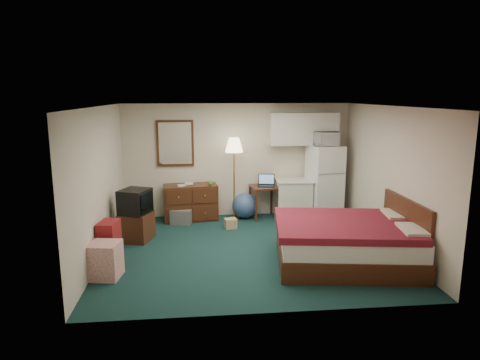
{
  "coord_description": "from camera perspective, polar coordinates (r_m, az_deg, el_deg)",
  "views": [
    {
      "loc": [
        -0.89,
        -7.12,
        2.71
      ],
      "look_at": [
        -0.11,
        0.5,
        1.16
      ],
      "focal_mm": 32.0,
      "sensor_mm": 36.0,
      "label": 1
    }
  ],
  "objects": [
    {
      "name": "upper_cabinets",
      "position": [
        9.52,
        8.48,
        6.77
      ],
      "size": [
        1.5,
        0.35,
        0.7
      ],
      "primitive_type": null,
      "color": "silver",
      "rests_on": "walls"
    },
    {
      "name": "file_bin",
      "position": [
        9.18,
        -7.79,
        -4.81
      ],
      "size": [
        0.49,
        0.41,
        0.31
      ],
      "primitive_type": null,
      "rotation": [
        0.0,
        0.0,
        -0.2
      ],
      "color": "slate",
      "rests_on": "floor"
    },
    {
      "name": "fridge",
      "position": [
        9.61,
        11.19,
        -0.2
      ],
      "size": [
        0.77,
        0.77,
        1.6
      ],
      "primitive_type": null,
      "rotation": [
        0.0,
        0.0,
        0.18
      ],
      "color": "white",
      "rests_on": "floor"
    },
    {
      "name": "book_a",
      "position": [
        9.15,
        -8.32,
        -0.19
      ],
      "size": [
        0.15,
        0.05,
        0.2
      ],
      "primitive_type": "imported",
      "rotation": [
        0.0,
        0.0,
        0.2
      ],
      "color": "tan",
      "rests_on": "dresser"
    },
    {
      "name": "cardboard_box_a",
      "position": [
        8.79,
        -1.27,
        -5.81
      ],
      "size": [
        0.27,
        0.24,
        0.2
      ],
      "primitive_type": null,
      "rotation": [
        0.0,
        0.0,
        0.19
      ],
      "color": "tan",
      "rests_on": "floor"
    },
    {
      "name": "cardboard_box_b",
      "position": [
        9.3,
        5.38,
        -4.69
      ],
      "size": [
        0.23,
        0.27,
        0.26
      ],
      "primitive_type": null,
      "rotation": [
        0.0,
        0.0,
        -0.06
      ],
      "color": "tan",
      "rests_on": "floor"
    },
    {
      "name": "floor",
      "position": [
        7.67,
        1.22,
        -9.22
      ],
      "size": [
        5.0,
        4.5,
        0.01
      ],
      "primitive_type": "cube",
      "color": "#0F3431",
      "rests_on": "ground"
    },
    {
      "name": "microwave",
      "position": [
        9.42,
        11.35,
        5.63
      ],
      "size": [
        0.57,
        0.35,
        0.37
      ],
      "primitive_type": "imported",
      "rotation": [
        0.0,
        0.0,
        -0.1
      ],
      "color": "white",
      "rests_on": "fridge"
    },
    {
      "name": "laptop",
      "position": [
        9.34,
        3.53,
        -0.1
      ],
      "size": [
        0.4,
        0.35,
        0.25
      ],
      "primitive_type": null,
      "rotation": [
        0.0,
        0.0,
        -0.18
      ],
      "color": "black",
      "rests_on": "desk"
    },
    {
      "name": "crt_tv",
      "position": [
        8.13,
        -13.82,
        -2.8
      ],
      "size": [
        0.66,
        0.68,
        0.46
      ],
      "primitive_type": null,
      "rotation": [
        0.0,
        0.0,
        -0.4
      ],
      "color": "black",
      "rests_on": "tv_stand"
    },
    {
      "name": "ceiling",
      "position": [
        7.18,
        1.31,
        9.8
      ],
      "size": [
        5.0,
        4.5,
        0.01
      ],
      "primitive_type": "cube",
      "color": "beige",
      "rests_on": "walls"
    },
    {
      "name": "mug",
      "position": [
        9.18,
        -3.99,
        -0.33
      ],
      "size": [
        0.12,
        0.1,
        0.12
      ],
      "primitive_type": "imported",
      "rotation": [
        0.0,
        0.0,
        -0.03
      ],
      "color": "#509A3F",
      "rests_on": "dresser"
    },
    {
      "name": "headboard",
      "position": [
        7.48,
        21.2,
        -6.11
      ],
      "size": [
        0.06,
        1.56,
        1.0
      ],
      "primitive_type": null,
      "color": "#391E11",
      "rests_on": "walls"
    },
    {
      "name": "walls",
      "position": [
        7.32,
        1.27,
        -0.03
      ],
      "size": [
        5.01,
        4.51,
        2.5
      ],
      "color": "beige",
      "rests_on": "floor"
    },
    {
      "name": "exercise_ball",
      "position": [
        9.45,
        0.63,
        -3.44
      ],
      "size": [
        0.69,
        0.69,
        0.56
      ],
      "primitive_type": "sphere",
      "rotation": [
        0.0,
        0.0,
        -0.28
      ],
      "color": "#334F80",
      "rests_on": "floor"
    },
    {
      "name": "floor_lamp",
      "position": [
        9.22,
        -0.79,
        0.11
      ],
      "size": [
        0.45,
        0.45,
        1.79
      ],
      "primitive_type": null,
      "rotation": [
        0.0,
        0.0,
        0.18
      ],
      "color": "#D99C4D",
      "rests_on": "floor"
    },
    {
      "name": "desk",
      "position": [
        9.46,
        3.22,
        -2.94
      ],
      "size": [
        0.64,
        0.64,
        0.72
      ],
      "primitive_type": null,
      "rotation": [
        0.0,
        0.0,
        0.14
      ],
      "color": "#391E11",
      "rests_on": "floor"
    },
    {
      "name": "bed",
      "position": [
        7.16,
        14.0,
        -8.15
      ],
      "size": [
        2.39,
        1.99,
        0.69
      ],
      "primitive_type": null,
      "rotation": [
        0.0,
        0.0,
        -0.15
      ],
      "color": "#57080F",
      "rests_on": "floor"
    },
    {
      "name": "suitcase",
      "position": [
        7.24,
        -17.02,
        -8.01
      ],
      "size": [
        0.33,
        0.47,
        0.71
      ],
      "primitive_type": null,
      "rotation": [
        0.0,
        0.0,
        -0.14
      ],
      "color": "maroon",
      "rests_on": "floor"
    },
    {
      "name": "dresser",
      "position": [
        9.35,
        -6.6,
        -2.97
      ],
      "size": [
        1.19,
        0.65,
        0.78
      ],
      "primitive_type": null,
      "rotation": [
        0.0,
        0.0,
        0.12
      ],
      "color": "#391E11",
      "rests_on": "floor"
    },
    {
      "name": "retail_box",
      "position": [
        6.78,
        -17.53,
        -10.17
      ],
      "size": [
        0.49,
        0.49,
        0.54
      ],
      "primitive_type": null,
      "rotation": [
        0.0,
        0.0,
        -0.16
      ],
      "color": "white",
      "rests_on": "floor"
    },
    {
      "name": "book_b",
      "position": [
        9.3,
        -7.43,
        0.16
      ],
      "size": [
        0.19,
        0.04,
        0.25
      ],
      "primitive_type": "imported",
      "rotation": [
        0.0,
        0.0,
        -0.07
      ],
      "color": "tan",
      "rests_on": "dresser"
    },
    {
      "name": "tv_stand",
      "position": [
        8.29,
        -13.65,
        -6.03
      ],
      "size": [
        0.67,
        0.7,
        0.52
      ],
      "primitive_type": null,
      "rotation": [
        0.0,
        0.0,
        -0.29
      ],
      "color": "#391E11",
      "rests_on": "floor"
    },
    {
      "name": "mirror",
      "position": [
        9.41,
        -8.63,
        4.87
      ],
      "size": [
        0.8,
        0.06,
        1.0
      ],
      "primitive_type": null,
      "color": "white",
      "rests_on": "walls"
    },
    {
      "name": "kitchen_counter",
      "position": [
        9.55,
        7.17,
        -2.56
      ],
      "size": [
        0.78,
        0.62,
        0.82
      ],
      "primitive_type": null,
      "rotation": [
        0.0,
        0.0,
        -0.07
      ],
      "color": "silver",
      "rests_on": "floor"
    }
  ]
}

